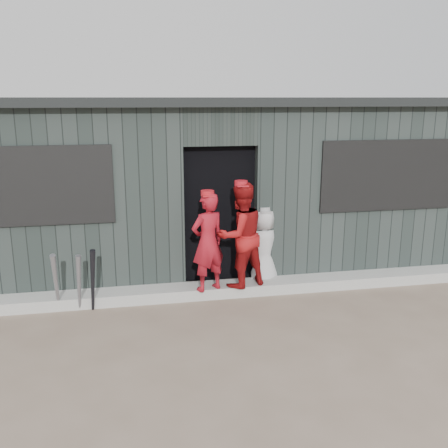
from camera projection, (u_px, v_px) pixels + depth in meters
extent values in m
plane|color=brown|center=(257.00, 361.00, 5.10)|extent=(80.00, 80.00, 0.00)
cube|color=#9A9A95|center=(224.00, 289.00, 6.82)|extent=(8.00, 0.36, 0.15)
cone|color=gray|center=(56.00, 283.00, 6.11)|extent=(0.09, 0.33, 0.82)
cone|color=gray|center=(79.00, 283.00, 6.17)|extent=(0.13, 0.24, 0.77)
cone|color=black|center=(93.00, 281.00, 6.17)|extent=(0.14, 0.24, 0.84)
imported|color=maroon|center=(208.00, 242.00, 6.45)|extent=(0.56, 0.48, 1.31)
imported|color=maroon|center=(241.00, 235.00, 6.59)|extent=(0.83, 0.74, 1.41)
imported|color=#B6B6B6|center=(263.00, 248.00, 7.03)|extent=(0.64, 0.52, 1.13)
cube|color=black|center=(204.00, 187.00, 8.14)|extent=(7.60, 2.70, 2.20)
cube|color=#2A322F|center=(47.00, 208.00, 6.39)|extent=(3.50, 0.20, 2.50)
cube|color=#2C3432|center=(373.00, 195.00, 7.20)|extent=(3.50, 0.20, 2.50)
cube|color=#272E2B|center=(220.00, 126.00, 6.55)|extent=(1.00, 0.20, 0.50)
cube|color=#2C3431|center=(422.00, 177.00, 8.84)|extent=(0.20, 3.00, 2.50)
cube|color=#242B29|center=(193.00, 172.00, 9.46)|extent=(8.00, 0.20, 2.50)
cube|color=black|center=(204.00, 101.00, 7.81)|extent=(8.30, 3.30, 0.12)
cube|color=black|center=(31.00, 186.00, 6.17)|extent=(2.00, 0.04, 1.00)
cube|color=black|center=(388.00, 175.00, 7.04)|extent=(2.00, 0.04, 1.00)
cube|color=black|center=(205.00, 188.00, 7.21)|extent=(0.23, 0.23, 0.94)
cube|color=black|center=(217.00, 190.00, 7.36)|extent=(0.23, 0.21, 0.78)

